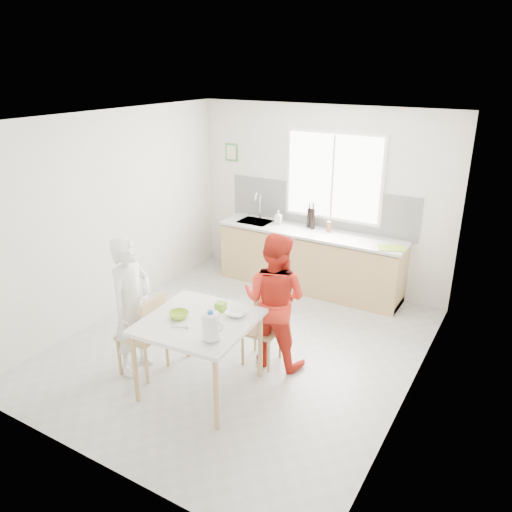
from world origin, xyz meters
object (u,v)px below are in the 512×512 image
Objects in this scene: bowl_green at (179,315)px; wine_bottle_a at (313,218)px; milk_jug at (211,326)px; chair_far at (264,324)px; person_red at (274,300)px; bowl_white at (236,313)px; person_white at (132,306)px; dining_table at (199,327)px; wine_bottle_b at (309,218)px; chair_left at (146,331)px.

wine_bottle_a reaches higher than bowl_green.
milk_jug is 0.89× the size of wine_bottle_a.
chair_far is 2.56× the size of wine_bottle_a.
person_red is 7.24× the size of bowl_white.
person_white is 4.88× the size of wine_bottle_a.
person_red is 5.48× the size of milk_jug.
dining_table is 0.24m from bowl_green.
wine_bottle_a is 0.09m from wine_bottle_b.
bowl_green is at bearing -161.80° from dining_table.
milk_jug is at bearing -103.46° from person_white.
person_white is at bearing -163.54° from bowl_white.
chair_far is 2.29m from wine_bottle_a.
chair_far is 2.34m from wine_bottle_b.
chair_left is at bearing -90.00° from person_white.
chair_left is 2.92× the size of wine_bottle_a.
chair_left is 1.14m from milk_jug.
bowl_white is 2.77m from wine_bottle_a.
bowl_green is (-0.20, -0.06, 0.12)m from dining_table.
wine_bottle_b is (0.66, 3.10, 0.29)m from person_white.
wine_bottle_b is (0.01, 3.11, 0.22)m from bowl_green.
milk_jug is 3.34m from wine_bottle_b.
chair_far is at bearing -79.58° from wine_bottle_a.
milk_jug is at bearing -19.55° from bowl_green.
milk_jug is (-0.07, -1.10, 0.19)m from person_red.
dining_table is 0.85m from person_white.
person_red is 7.68× the size of bowl_green.
bowl_green is at bearing 156.29° from milk_jug.
chair_left is at bearing -141.73° from chair_far.
chair_far is at bearing 128.27° from chair_left.
bowl_green reaches higher than chair_far.
person_white is at bearing -90.00° from chair_left.
wine_bottle_b is (-0.19, 3.04, 0.33)m from dining_table.
person_red is 2.23m from wine_bottle_a.
person_red reaches higher than wine_bottle_a.
bowl_green is 0.59m from milk_jug.
chair_left is 0.59m from bowl_green.
bowl_white is at bearing 35.13° from bowl_green.
wine_bottle_a is (0.74, 3.06, 0.30)m from person_white.
bowl_green is at bearing -94.42° from person_white.
person_white reaches higher than dining_table.
milk_jug is (1.02, -0.21, 0.46)m from chair_left.
bowl_white is at bearing -81.89° from wine_bottle_a.
person_white is (-0.84, -0.06, 0.04)m from dining_table.
wine_bottle_a is at bearing 92.06° from dining_table.
person_white is 7.65× the size of bowl_green.
dining_table is 1.39× the size of chair_far.
person_white reaches higher than wine_bottle_a.
dining_table and chair_far have the same top height.
person_white is 3.18m from wine_bottle_b.
chair_far is at bearing 88.65° from milk_jug.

